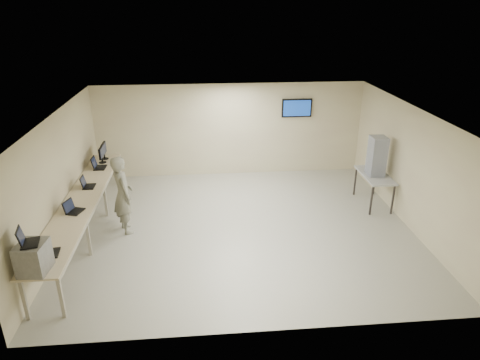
{
  "coord_description": "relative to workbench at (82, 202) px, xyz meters",
  "views": [
    {
      "loc": [
        -0.83,
        -8.95,
        5.03
      ],
      "look_at": [
        0.0,
        0.2,
        1.15
      ],
      "focal_mm": 32.0,
      "sensor_mm": 36.0,
      "label": 1
    }
  ],
  "objects": [
    {
      "name": "storage_bins",
      "position": [
        7.17,
        0.97,
        0.53
      ],
      "size": [
        0.39,
        0.43,
        1.02
      ],
      "color": "#9399AE",
      "rests_on": "side_table"
    },
    {
      "name": "laptop_2",
      "position": [
        -0.05,
        0.69,
        0.14
      ],
      "size": [
        0.29,
        0.36,
        0.28
      ],
      "rotation": [
        0.0,
        0.0,
        0.01
      ],
      "color": "black",
      "rests_on": "workbench"
    },
    {
      "name": "monitor_far",
      "position": [
        -0.01,
        2.65,
        0.35
      ],
      "size": [
        0.21,
        0.47,
        0.46
      ],
      "color": "black",
      "rests_on": "workbench"
    },
    {
      "name": "workbench",
      "position": [
        0.0,
        0.0,
        0.0
      ],
      "size": [
        0.76,
        6.0,
        0.9
      ],
      "color": "#BFB38E",
      "rests_on": "ground"
    },
    {
      "name": "monitor_near",
      "position": [
        -0.01,
        2.36,
        0.34
      ],
      "size": [
        0.2,
        0.45,
        0.45
      ],
      "color": "black",
      "rests_on": "workbench"
    },
    {
      "name": "laptop_1",
      "position": [
        -0.03,
        -0.63,
        0.15
      ],
      "size": [
        0.39,
        0.42,
        0.28
      ],
      "rotation": [
        0.0,
        0.0,
        -0.31
      ],
      "color": "black",
      "rests_on": "workbench"
    },
    {
      "name": "laptop_0",
      "position": [
        -0.03,
        -2.24,
        0.14
      ],
      "size": [
        0.33,
        0.38,
        0.27
      ],
      "rotation": [
        0.0,
        0.0,
        0.12
      ],
      "color": "black",
      "rests_on": "workbench"
    },
    {
      "name": "laptop_3",
      "position": [
        -0.05,
        1.94,
        0.15
      ],
      "size": [
        0.33,
        0.4,
        0.31
      ],
      "rotation": [
        0.0,
        0.0,
        -0.01
      ],
      "color": "black",
      "rests_on": "workbench"
    },
    {
      "name": "equipment_box",
      "position": [
        -0.06,
        -2.75,
        0.33
      ],
      "size": [
        0.48,
        0.54,
        0.52
      ],
      "primitive_type": "cube",
      "rotation": [
        0.0,
        0.0,
        -0.1
      ],
      "color": "gray",
      "rests_on": "workbench"
    },
    {
      "name": "side_table",
      "position": [
        7.19,
        0.97,
        -0.06
      ],
      "size": [
        0.66,
        1.41,
        0.84
      ],
      "color": "#A0A0A0",
      "rests_on": "ground"
    },
    {
      "name": "laptop_on_box",
      "position": [
        -0.12,
        -2.75,
        0.67
      ],
      "size": [
        0.36,
        0.4,
        0.28
      ],
      "rotation": [
        0.0,
        0.0,
        0.21
      ],
      "color": "black",
      "rests_on": "equipment_box"
    },
    {
      "name": "room",
      "position": [
        3.62,
        0.06,
        0.58
      ],
      "size": [
        8.01,
        7.01,
        2.81
      ],
      "color": "gray",
      "rests_on": "ground"
    },
    {
      "name": "soldier",
      "position": [
        0.89,
        0.1,
        0.1
      ],
      "size": [
        0.69,
        0.8,
        1.86
      ],
      "primitive_type": "imported",
      "rotation": [
        0.0,
        0.0,
        2.0
      ],
      "color": "slate",
      "rests_on": "ground"
    }
  ]
}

